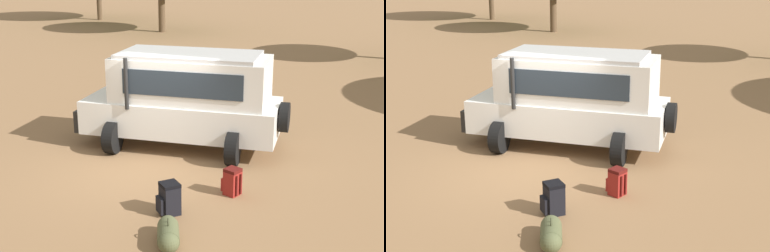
% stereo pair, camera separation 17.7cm
% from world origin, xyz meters
% --- Properties ---
extents(ground_plane, '(320.00, 320.00, 0.00)m').
position_xyz_m(ground_plane, '(0.00, 0.00, 0.00)').
color(ground_plane, olive).
extents(safari_vehicle, '(5.46, 3.18, 2.44)m').
position_xyz_m(safari_vehicle, '(0.18, 1.75, 1.29)').
color(safari_vehicle, silver).
rests_on(safari_vehicle, ground_plane).
extents(backpack_beside_front_wheel, '(0.50, 0.51, 0.63)m').
position_xyz_m(backpack_beside_front_wheel, '(1.43, -1.86, 0.31)').
color(backpack_beside_front_wheel, black).
rests_on(backpack_beside_front_wheel, ground_plane).
extents(backpack_cluster_center, '(0.43, 0.37, 0.57)m').
position_xyz_m(backpack_cluster_center, '(2.24, -0.58, 0.28)').
color(backpack_cluster_center, maroon).
rests_on(backpack_cluster_center, ground_plane).
extents(duffel_bag_low_black_case, '(0.63, 0.89, 0.48)m').
position_xyz_m(duffel_bag_low_black_case, '(1.90, -2.89, 0.19)').
color(duffel_bag_low_black_case, '#4C5133').
rests_on(duffel_bag_low_black_case, ground_plane).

